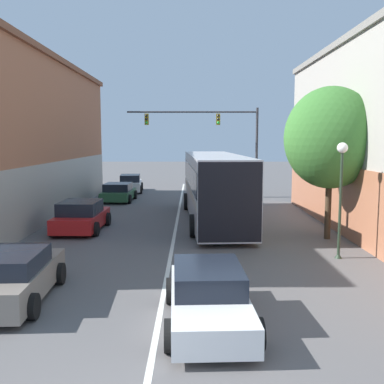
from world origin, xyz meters
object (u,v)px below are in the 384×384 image
object	(u,v)px
bus	(212,184)
parked_car_left_far	(11,277)
parked_car_left_near	(79,217)
parked_car_left_mid	(116,193)
street_lamp	(339,183)
hatchback_foreground	(207,296)
parked_car_left_distant	(128,184)
street_tree_near	(328,138)
traffic_signal_gantry	(215,132)

from	to	relation	value
bus	parked_car_left_far	world-z (taller)	bus
parked_car_left_near	parked_car_left_mid	xyz separation A→B (m)	(0.09, 10.02, -0.07)
parked_car_left_mid	street_lamp	distance (m)	18.23
hatchback_foreground	parked_car_left_far	bearing A→B (deg)	72.28
hatchback_foreground	bus	bearing A→B (deg)	-5.75
parked_car_left_mid	parked_car_left_near	bearing A→B (deg)	-178.80
bus	parked_car_left_mid	size ratio (longest dim) A/B	3.20
parked_car_left_mid	parked_car_left_distant	world-z (taller)	parked_car_left_distant
hatchback_foreground	street_tree_near	world-z (taller)	street_tree_near
hatchback_foreground	street_tree_near	size ratio (longest dim) A/B	0.68
parked_car_left_mid	street_tree_near	distance (m)	16.40
parked_car_left_far	street_lamp	size ratio (longest dim) A/B	1.04
parked_car_left_mid	traffic_signal_gantry	size ratio (longest dim) A/B	0.41
parked_car_left_distant	parked_car_left_far	bearing A→B (deg)	175.92
bus	parked_car_left_distant	world-z (taller)	bus
hatchback_foreground	parked_car_left_mid	world-z (taller)	hatchback_foreground
parked_car_left_near	parked_car_left_distant	world-z (taller)	parked_car_left_distant
parked_car_left_distant	traffic_signal_gantry	bearing A→B (deg)	-122.33
hatchback_foreground	street_tree_near	distance (m)	10.99
parked_car_left_mid	traffic_signal_gantry	bearing A→B (deg)	-72.89
parked_car_left_far	parked_car_left_near	bearing A→B (deg)	0.32
bus	street_tree_near	size ratio (longest dim) A/B	1.94
parked_car_left_near	street_lamp	xyz separation A→B (m)	(10.40, -4.86, 2.03)
parked_car_left_distant	hatchback_foreground	bearing A→B (deg)	-173.11
parked_car_left_mid	street_tree_near	xyz separation A→B (m)	(10.85, -11.73, 3.69)
parked_car_left_far	traffic_signal_gantry	xyz separation A→B (m)	(6.51, 21.07, 4.10)
traffic_signal_gantry	parked_car_left_far	bearing A→B (deg)	-107.16
parked_car_left_far	parked_car_left_distant	distance (m)	24.62
parked_car_left_near	street_lamp	bearing A→B (deg)	-113.87
parked_car_left_near	street_tree_near	distance (m)	11.65
parked_car_left_near	street_tree_near	world-z (taller)	street_tree_near
street_tree_near	street_lamp	bearing A→B (deg)	-99.71
parked_car_left_distant	bus	bearing A→B (deg)	-159.46
parked_car_left_mid	parked_car_left_far	bearing A→B (deg)	-177.16
parked_car_left_far	parked_car_left_distant	xyz separation A→B (m)	(-0.28, 24.62, 0.02)
bus	parked_car_left_distant	xyz separation A→B (m)	(-6.12, 12.95, -1.27)
parked_car_left_mid	parked_car_left_distant	distance (m)	5.44
street_tree_near	parked_car_left_distant	bearing A→B (deg)	122.07
bus	hatchback_foreground	xyz separation A→B (m)	(-0.77, -13.06, -1.31)
traffic_signal_gantry	street_lamp	size ratio (longest dim) A/B	2.28
parked_car_left_far	street_lamp	world-z (taller)	street_lamp
street_tree_near	parked_car_left_mid	bearing A→B (deg)	132.77
bus	parked_car_left_far	bearing A→B (deg)	150.51
bus	parked_car_left_mid	world-z (taller)	bus
hatchback_foreground	parked_car_left_distant	bearing A→B (deg)	9.23
parked_car_left_near	parked_car_left_distant	bearing A→B (deg)	0.50
parked_car_left_near	parked_car_left_mid	world-z (taller)	parked_car_left_near
parked_car_left_far	street_lamp	xyz separation A→B (m)	(9.94, 4.30, 2.05)
bus	traffic_signal_gantry	distance (m)	9.84
street_lamp	parked_car_left_mid	bearing A→B (deg)	124.72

